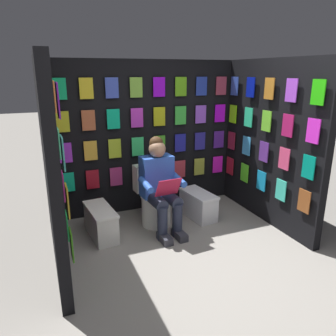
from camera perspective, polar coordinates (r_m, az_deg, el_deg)
ground_plane at (r=3.40m, az=7.63°, el=-18.61°), size 30.00×30.00×0.00m
display_wall_back at (r=4.64m, az=-3.75°, el=5.47°), size 2.71×0.14×2.11m
display_wall_left at (r=4.43m, az=17.43°, el=4.21°), size 0.14×1.89×2.11m
display_wall_right at (r=3.45m, az=-20.01°, el=0.55°), size 0.14×1.89×2.11m
toilet at (r=4.32m, az=-2.54°, el=-5.53°), size 0.42×0.57×0.77m
person_reading at (r=4.03m, az=-1.32°, el=-3.02°), size 0.54×0.70×1.19m
comic_longbox_near at (r=4.54m, az=5.33°, el=-6.42°), size 0.35×0.63×0.36m
comic_longbox_far at (r=4.09m, az=-11.71°, el=-9.31°), size 0.33×0.67×0.38m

